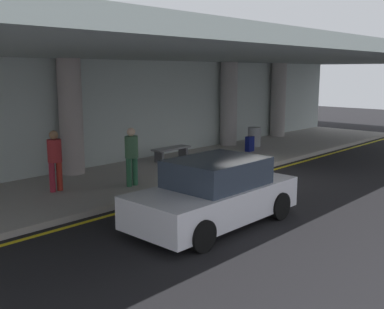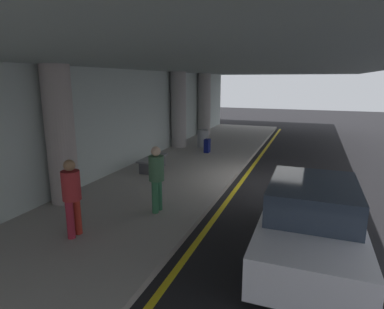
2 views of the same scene
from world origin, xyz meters
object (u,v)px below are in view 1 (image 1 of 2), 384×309
at_px(support_column_center, 229,104).
at_px(trash_bin_steel, 254,137).
at_px(support_column_right_mid, 278,100).
at_px(support_column_left_mid, 71,117).
at_px(bench_metal, 171,151).
at_px(car_white, 215,194).
at_px(person_waiting_for_ride, 55,157).
at_px(suitcase_upright_primary, 250,144).
at_px(traveler_with_luggage, 132,153).

height_order(support_column_center, trash_bin_steel, support_column_center).
distance_m(support_column_right_mid, trash_bin_steel, 4.01).
height_order(support_column_left_mid, bench_metal, support_column_left_mid).
bearing_deg(bench_metal, car_white, -126.35).
height_order(support_column_right_mid, person_waiting_for_ride, support_column_right_mid).
height_order(suitcase_upright_primary, bench_metal, suitcase_upright_primary).
height_order(car_white, person_waiting_for_ride, person_waiting_for_ride).
bearing_deg(suitcase_upright_primary, bench_metal, 148.61).
bearing_deg(traveler_with_luggage, support_column_center, -155.76).
xyz_separation_m(support_column_left_mid, support_column_center, (8.00, 0.00, 0.00)).
bearing_deg(support_column_center, suitcase_upright_primary, -113.46).
bearing_deg(support_column_right_mid, bench_metal, -174.78).
relative_size(support_column_left_mid, car_white, 0.89).
distance_m(support_column_right_mid, suitcase_upright_primary, 5.28).
distance_m(support_column_left_mid, support_column_center, 8.00).
bearing_deg(suitcase_upright_primary, support_column_center, 50.41).
distance_m(support_column_center, support_column_right_mid, 4.00).
xyz_separation_m(car_white, traveler_with_luggage, (0.64, 3.65, 0.40)).
height_order(traveler_with_luggage, bench_metal, traveler_with_luggage).
xyz_separation_m(traveler_with_luggage, suitcase_upright_primary, (7.00, 0.94, -0.65)).
distance_m(support_column_left_mid, trash_bin_steel, 8.60).
bearing_deg(traveler_with_luggage, trash_bin_steel, -164.04).
relative_size(support_column_center, suitcase_upright_primary, 4.06).
xyz_separation_m(traveler_with_luggage, trash_bin_steel, (8.16, 1.54, -0.54)).
bearing_deg(support_column_center, car_white, -143.04).
bearing_deg(support_column_right_mid, car_white, -153.00).
bearing_deg(support_column_center, bench_metal, -170.00).
distance_m(car_white, trash_bin_steel, 10.22).
relative_size(suitcase_upright_primary, bench_metal, 0.56).
bearing_deg(support_column_left_mid, traveler_with_luggage, -84.64).
bearing_deg(traveler_with_luggage, bench_metal, -145.79).
relative_size(traveler_with_luggage, person_waiting_for_ride, 1.00).
bearing_deg(person_waiting_for_ride, support_column_center, -85.32).
relative_size(support_column_left_mid, support_column_right_mid, 1.00).
height_order(person_waiting_for_ride, trash_bin_steel, person_waiting_for_ride).
distance_m(suitcase_upright_primary, bench_metal, 3.68).
relative_size(bench_metal, trash_bin_steel, 1.88).
bearing_deg(person_waiting_for_ride, bench_metal, -85.64).
bearing_deg(support_column_right_mid, traveler_with_luggage, -167.21).
relative_size(car_white, person_waiting_for_ride, 2.44).
bearing_deg(support_column_left_mid, support_column_right_mid, 0.00).
height_order(support_column_right_mid, bench_metal, support_column_right_mid).
xyz_separation_m(car_white, trash_bin_steel, (8.80, 5.19, -0.14)).
xyz_separation_m(support_column_right_mid, trash_bin_steel, (-3.59, -1.12, -1.40)).
height_order(support_column_left_mid, car_white, support_column_left_mid).
bearing_deg(support_column_left_mid, suitcase_upright_primary, -13.40).
xyz_separation_m(support_column_center, traveler_with_luggage, (-7.75, -2.67, -0.86)).
relative_size(person_waiting_for_ride, suitcase_upright_primary, 1.87).
xyz_separation_m(support_column_right_mid, car_white, (-12.39, -6.31, -1.26)).
bearing_deg(support_column_center, support_column_left_mid, 180.00).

